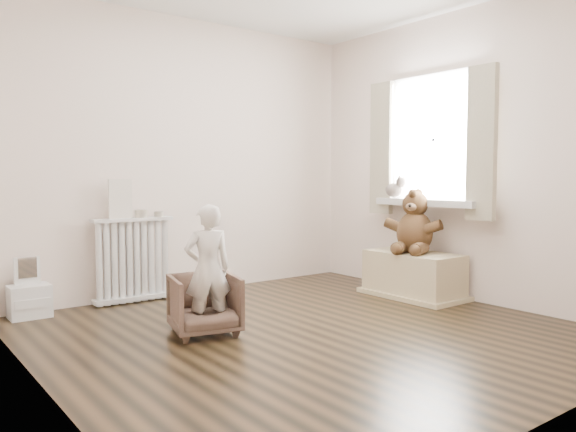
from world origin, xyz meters
TOP-DOWN VIEW (x-y plane):
  - floor at (0.00, 0.00)m, footprint 3.60×3.60m
  - back_wall at (0.00, 1.80)m, footprint 3.60×0.02m
  - front_wall at (0.00, -1.80)m, footprint 3.60×0.02m
  - left_wall at (-1.80, 0.00)m, footprint 0.02×3.60m
  - right_wall at (1.80, 0.00)m, footprint 0.02×3.60m
  - window at (1.76, 0.30)m, footprint 0.03×0.90m
  - window_sill at (1.67, 0.30)m, footprint 0.22×1.10m
  - curtain_left at (1.65, -0.27)m, footprint 0.06×0.26m
  - curtain_right at (1.65, 0.87)m, footprint 0.06×0.26m
  - radiator at (-0.63, 1.68)m, footprint 0.71×0.13m
  - paper_doll at (-0.74, 1.68)m, footprint 0.20×0.02m
  - tin_a at (-0.55, 1.68)m, footprint 0.11×0.11m
  - tin_b at (-0.38, 1.68)m, footprint 0.08×0.08m
  - toy_vanity at (-1.50, 1.65)m, footprint 0.30×0.22m
  - armchair at (-0.63, 0.40)m, footprint 0.55×0.56m
  - child at (-0.63, 0.35)m, footprint 0.37×0.29m
  - toy_bench at (1.52, 0.33)m, footprint 0.46×0.87m
  - teddy_bear at (1.53, 0.33)m, footprint 0.57×0.51m
  - plush_cat at (1.66, 0.70)m, footprint 0.19×0.27m

SIDE VIEW (x-z plane):
  - floor at x=0.00m, z-range -0.01..0.01m
  - toy_bench at x=1.52m, z-range -0.01..0.41m
  - armchair at x=-0.63m, z-range 0.00..0.42m
  - toy_vanity at x=-1.50m, z-range 0.04..0.51m
  - radiator at x=-0.63m, z-range 0.02..0.76m
  - child at x=-0.63m, z-range 0.02..0.92m
  - teddy_bear at x=1.53m, z-range 0.38..0.96m
  - tin_b at x=-0.38m, z-range 0.75..0.80m
  - tin_a at x=-0.55m, z-range 0.75..0.82m
  - window_sill at x=1.67m, z-range 0.84..0.90m
  - paper_doll at x=-0.74m, z-range 0.75..1.09m
  - plush_cat at x=1.66m, z-range 0.89..1.11m
  - back_wall at x=0.00m, z-range 0.00..2.60m
  - front_wall at x=0.00m, z-range 0.00..2.60m
  - left_wall at x=-1.80m, z-range 0.00..2.60m
  - right_wall at x=1.80m, z-range 0.00..2.60m
  - curtain_left at x=1.65m, z-range 0.74..2.04m
  - curtain_right at x=1.65m, z-range 0.74..2.04m
  - window at x=1.76m, z-range 0.90..2.00m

